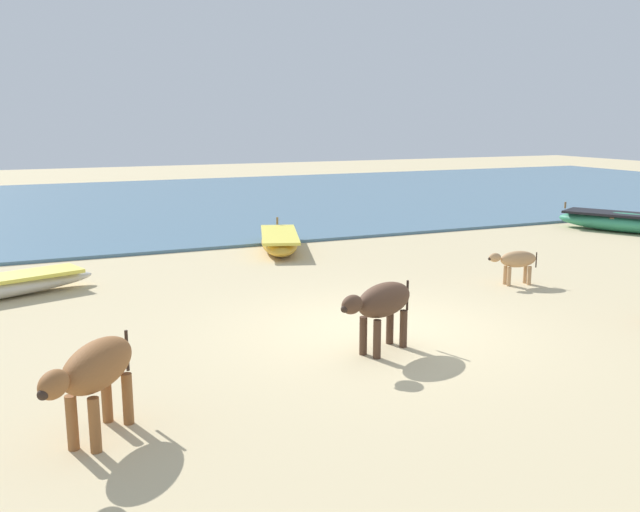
# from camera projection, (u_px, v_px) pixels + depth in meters

# --- Properties ---
(ground) EXTENTS (80.00, 80.00, 0.00)m
(ground) POSITION_uv_depth(u_px,v_px,m) (377.00, 331.00, 10.86)
(ground) COLOR #CCB789
(sea_water) EXTENTS (60.00, 20.00, 0.08)m
(sea_water) POSITION_uv_depth(u_px,v_px,m) (161.00, 203.00, 26.74)
(sea_water) COLOR slate
(sea_water) RESTS_ON ground
(fishing_boat_3) EXTENTS (1.85, 3.32, 0.64)m
(fishing_boat_3) POSITION_uv_depth(u_px,v_px,m) (279.00, 241.00, 17.38)
(fishing_boat_3) COLOR gold
(fishing_boat_3) RESTS_ON ground
(fishing_boat_5) EXTENTS (2.90, 4.02, 0.76)m
(fishing_boat_5) POSITION_uv_depth(u_px,v_px,m) (627.00, 222.00, 20.21)
(fishing_boat_5) COLOR #338C66
(fishing_boat_5) RESTS_ON ground
(cow_adult_dark) EXTENTS (1.48, 0.93, 1.00)m
(cow_adult_dark) POSITION_uv_depth(u_px,v_px,m) (382.00, 303.00, 9.74)
(cow_adult_dark) COLOR #4C3323
(cow_adult_dark) RESTS_ON ground
(calf_far_tan) EXTENTS (1.06, 0.44, 0.69)m
(calf_far_tan) POSITION_uv_depth(u_px,v_px,m) (516.00, 261.00, 13.76)
(calf_far_tan) COLOR tan
(calf_far_tan) RESTS_ON ground
(cow_second_adult_brown) EXTENTS (1.19, 1.44, 1.04)m
(cow_second_adult_brown) POSITION_uv_depth(u_px,v_px,m) (95.00, 370.00, 7.06)
(cow_second_adult_brown) COLOR brown
(cow_second_adult_brown) RESTS_ON ground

